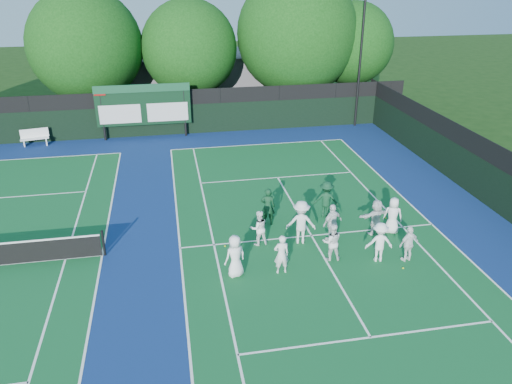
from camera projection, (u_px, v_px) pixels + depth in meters
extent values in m
plane|color=#16340E|center=(318.00, 248.00, 20.07)|extent=(120.00, 120.00, 0.00)
cube|color=navy|center=(167.00, 249.00, 19.96)|extent=(34.00, 32.00, 0.01)
cube|color=#125929|center=(311.00, 236.00, 20.96)|extent=(10.97, 23.77, 0.00)
cube|color=white|center=(258.00, 144.00, 31.59)|extent=(10.97, 0.08, 0.00)
cube|color=white|center=(180.00, 248.00, 20.04)|extent=(0.08, 23.77, 0.00)
cube|color=white|center=(432.00, 224.00, 21.87)|extent=(0.08, 23.77, 0.00)
cube|color=white|center=(214.00, 245.00, 20.27)|extent=(0.08, 23.77, 0.00)
cube|color=white|center=(403.00, 227.00, 21.64)|extent=(0.08, 23.77, 0.00)
cube|color=white|center=(371.00, 337.00, 15.23)|extent=(8.23, 0.08, 0.00)
cube|color=white|center=(278.00, 177.00, 26.68)|extent=(8.23, 0.08, 0.00)
cube|color=white|center=(311.00, 236.00, 20.96)|extent=(0.08, 12.80, 0.00)
cube|color=white|center=(24.00, 159.00, 29.25)|extent=(10.97, 0.08, 0.00)
cube|color=white|center=(102.00, 255.00, 19.54)|extent=(0.08, 23.77, 0.00)
cube|color=white|center=(66.00, 259.00, 19.31)|extent=(0.08, 23.77, 0.00)
cube|color=black|center=(161.00, 121.00, 32.96)|extent=(34.00, 0.08, 2.00)
cube|color=black|center=(159.00, 98.00, 32.34)|extent=(34.00, 0.05, 1.00)
cube|color=black|center=(508.00, 198.00, 22.05)|extent=(0.08, 32.00, 2.00)
cylinder|color=black|center=(102.00, 114.00, 31.69)|extent=(0.16, 0.16, 3.50)
cylinder|color=black|center=(185.00, 110.00, 32.56)|extent=(0.16, 0.16, 3.50)
cube|color=black|center=(143.00, 105.00, 31.94)|extent=(6.00, 0.15, 2.60)
cube|color=#134529|center=(142.00, 88.00, 31.39)|extent=(6.00, 0.05, 0.50)
cube|color=silver|center=(120.00, 114.00, 31.81)|extent=(2.60, 0.04, 1.20)
cube|color=silver|center=(168.00, 112.00, 32.31)|extent=(2.60, 0.04, 1.20)
cube|color=maroon|center=(99.00, 92.00, 31.00)|extent=(0.70, 0.04, 0.50)
cube|color=slate|center=(209.00, 78.00, 40.37)|extent=(18.00, 6.00, 4.00)
cylinder|color=black|center=(361.00, 53.00, 33.29)|extent=(0.16, 0.16, 10.00)
cylinder|color=black|center=(103.00, 243.00, 19.33)|extent=(0.10, 0.10, 1.10)
cube|color=white|center=(35.00, 138.00, 31.25)|extent=(1.72, 0.76, 0.07)
cube|color=white|center=(34.00, 133.00, 31.27)|extent=(1.65, 0.39, 0.56)
cube|color=white|center=(24.00, 143.00, 31.24)|extent=(0.14, 0.39, 0.44)
cube|color=white|center=(47.00, 142.00, 31.46)|extent=(0.14, 0.39, 0.44)
cylinder|color=black|center=(94.00, 106.00, 35.20)|extent=(0.44, 0.44, 2.59)
sphere|color=#0D3B0E|center=(85.00, 46.00, 33.48)|extent=(7.60, 7.60, 7.60)
sphere|color=#0D3B0E|center=(97.00, 56.00, 34.17)|extent=(5.32, 5.32, 5.32)
cylinder|color=black|center=(192.00, 102.00, 36.36)|extent=(0.44, 0.44, 2.59)
sphere|color=#0D3B0E|center=(189.00, 48.00, 34.78)|extent=(6.68, 6.68, 6.68)
sphere|color=#0D3B0E|center=(198.00, 57.00, 35.43)|extent=(4.67, 4.67, 4.67)
cylinder|color=black|center=(295.00, 97.00, 37.65)|extent=(0.44, 0.44, 2.58)
sphere|color=#0D3B0E|center=(297.00, 34.00, 35.76)|extent=(8.70, 8.70, 8.70)
sphere|color=#0D3B0E|center=(304.00, 46.00, 36.49)|extent=(6.09, 6.09, 6.09)
cylinder|color=black|center=(348.00, 93.00, 38.31)|extent=(0.44, 0.44, 2.85)
sphere|color=#0D3B0E|center=(352.00, 43.00, 36.78)|extent=(6.03, 6.03, 6.03)
sphere|color=#0D3B0E|center=(358.00, 51.00, 37.39)|extent=(4.22, 4.22, 4.22)
sphere|color=#C4DF1A|center=(386.00, 218.00, 22.36)|extent=(0.07, 0.07, 0.07)
sphere|color=#C4DF1A|center=(403.00, 268.00, 18.67)|extent=(0.07, 0.07, 0.07)
sphere|color=#C4DF1A|center=(225.00, 246.00, 20.13)|extent=(0.07, 0.07, 0.07)
sphere|color=#C4DF1A|center=(395.00, 232.00, 21.22)|extent=(0.07, 0.07, 0.07)
imported|color=white|center=(235.00, 256.00, 17.96)|extent=(0.94, 0.79, 1.65)
imported|color=white|center=(281.00, 254.00, 18.14)|extent=(0.58, 0.40, 1.57)
imported|color=white|center=(332.00, 242.00, 19.01)|extent=(0.81, 0.67, 1.51)
imported|color=white|center=(379.00, 242.00, 18.90)|extent=(1.11, 0.73, 1.61)
imported|color=white|center=(409.00, 244.00, 18.92)|extent=(0.92, 0.56, 1.47)
imported|color=white|center=(259.00, 228.00, 20.04)|extent=(0.79, 0.65, 1.50)
imported|color=silver|center=(301.00, 222.00, 20.10)|extent=(1.32, 0.93, 1.86)
imported|color=white|center=(332.00, 223.00, 20.30)|extent=(1.04, 0.75, 1.64)
imported|color=silver|center=(376.00, 217.00, 20.84)|extent=(1.51, 0.74, 1.57)
imported|color=white|center=(393.00, 215.00, 20.91)|extent=(0.92, 0.78, 1.61)
imported|color=#0F371D|center=(268.00, 207.00, 21.57)|extent=(0.70, 0.53, 1.71)
imported|color=#0F3921|center=(326.00, 199.00, 22.21)|extent=(1.26, 0.97, 1.72)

